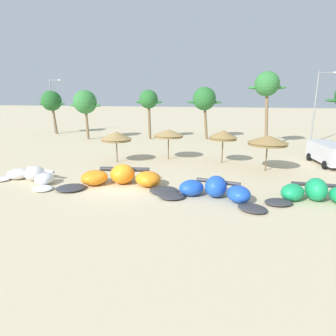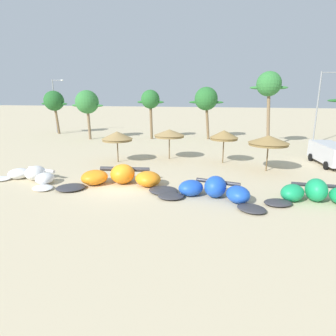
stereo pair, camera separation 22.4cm
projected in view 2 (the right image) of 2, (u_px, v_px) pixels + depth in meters
The scene contains 17 objects.
ground_plane at pixel (120, 188), 18.72m from camera, with size 260.00×260.00×0.00m, color beige.
kite_left at pixel (32, 176), 20.06m from camera, with size 6.08×3.62×1.02m.
kite_left_of_center at pixel (121, 178), 19.15m from camera, with size 8.26×4.32×1.32m.
kite_center at pixel (214, 191), 16.60m from camera, with size 6.43×3.58×1.27m.
kite_right_of_center at pixel (317, 194), 15.97m from camera, with size 6.17×2.84×1.31m.
beach_umbrella_near_van at pixel (117, 136), 25.26m from camera, with size 2.77×2.77×2.79m.
beach_umbrella_middle at pixel (169, 133), 26.45m from camera, with size 2.87×2.87×2.82m.
beach_umbrella_near_palms at pixel (224, 135), 24.85m from camera, with size 2.50×2.50×2.94m.
beach_umbrella_outermost at pixel (269, 140), 22.18m from camera, with size 3.15×3.15×2.86m.
parked_van at pixel (331, 153), 24.53m from camera, with size 2.76×5.40×1.84m.
palm_leftmost at pixel (54, 101), 43.69m from camera, with size 4.55×3.03×6.57m.
palm_left at pixel (87, 102), 38.04m from camera, with size 4.65×3.10×6.56m.
palm_left_of_gap at pixel (150, 100), 38.27m from camera, with size 3.75×2.50×6.62m.
palm_center_left at pixel (206, 99), 38.11m from camera, with size 4.64×3.09×6.99m.
palm_center_right at pixel (269, 85), 31.89m from camera, with size 4.12×2.75×8.51m.
lamppost_west at pixel (55, 103), 44.79m from camera, with size 2.03×0.24×8.27m.
lamppost_west_center at pixel (319, 104), 34.55m from camera, with size 2.15×0.24×8.64m.
Camera 2 is at (7.29, -16.55, 5.91)m, focal length 30.40 mm.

